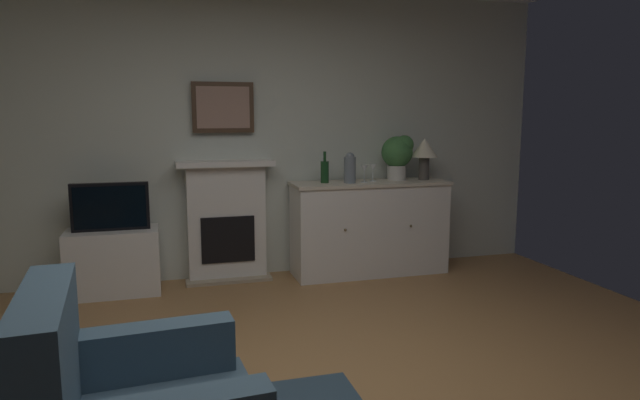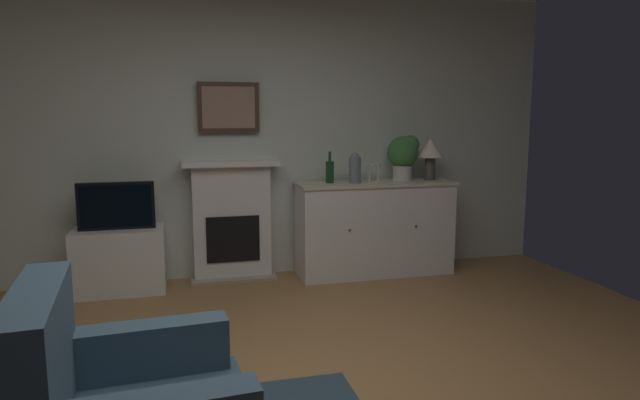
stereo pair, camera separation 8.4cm
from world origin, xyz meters
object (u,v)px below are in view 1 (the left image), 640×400
at_px(tv_cabinet, 114,262).
at_px(fireplace_unit, 227,221).
at_px(table_lamp, 424,151).
at_px(sideboard_cabinet, 369,228).
at_px(framed_picture, 223,107).
at_px(vase_decorative, 350,168).
at_px(wine_bottle, 325,171).
at_px(wine_glass_left, 364,169).
at_px(wine_glass_center, 373,168).
at_px(tv_set, 110,207).
at_px(potted_plant_small, 398,153).

bearing_deg(tv_cabinet, fireplace_unit, 9.45).
bearing_deg(table_lamp, sideboard_cabinet, -180.00).
bearing_deg(sideboard_cabinet, table_lamp, 0.00).
xyz_separation_m(framed_picture, vase_decorative, (1.11, -0.27, -0.55)).
xyz_separation_m(sideboard_cabinet, vase_decorative, (-0.22, -0.05, 0.58)).
xyz_separation_m(sideboard_cabinet, wine_bottle, (-0.44, 0.02, 0.55)).
relative_size(framed_picture, wine_bottle, 1.90).
bearing_deg(sideboard_cabinet, wine_bottle, 176.93).
bearing_deg(framed_picture, fireplace_unit, -90.00).
distance_m(framed_picture, vase_decorative, 1.27).
relative_size(wine_glass_left, vase_decorative, 0.59).
distance_m(wine_bottle, wine_glass_center, 0.48).
xyz_separation_m(wine_glass_left, tv_cabinet, (-2.23, 0.06, -0.73)).
distance_m(wine_glass_center, tv_set, 2.36).
bearing_deg(wine_bottle, potted_plant_small, 1.69).
relative_size(wine_glass_left, wine_glass_center, 1.00).
bearing_deg(potted_plant_small, tv_set, -178.82).
distance_m(sideboard_cabinet, potted_plant_small, 0.76).
bearing_deg(fireplace_unit, wine_glass_center, -6.44).
distance_m(framed_picture, table_lamp, 1.94).
bearing_deg(table_lamp, potted_plant_small, 169.86).
bearing_deg(wine_bottle, tv_set, -179.03).
xyz_separation_m(fireplace_unit, sideboard_cabinet, (1.33, -0.18, -0.10)).
height_order(table_lamp, tv_cabinet, table_lamp).
bearing_deg(sideboard_cabinet, framed_picture, 170.50).
distance_m(framed_picture, potted_plant_small, 1.70).
xyz_separation_m(table_lamp, potted_plant_small, (-0.25, 0.05, -0.02)).
distance_m(wine_bottle, wine_glass_left, 0.37).
xyz_separation_m(wine_glass_center, vase_decorative, (-0.26, -0.07, 0.02)).
bearing_deg(table_lamp, fireplace_unit, 174.63).
relative_size(fireplace_unit, wine_glass_left, 6.67).
height_order(framed_picture, vase_decorative, framed_picture).
relative_size(wine_glass_center, potted_plant_small, 0.38).
bearing_deg(tv_cabinet, vase_decorative, -1.78).
bearing_deg(tv_cabinet, wine_glass_center, 0.20).
bearing_deg(framed_picture, table_lamp, -6.73).
xyz_separation_m(fireplace_unit, framed_picture, (-0.00, 0.05, 1.02)).
xyz_separation_m(table_lamp, tv_set, (-2.86, -0.01, -0.41)).
bearing_deg(wine_glass_center, tv_set, -179.24).
bearing_deg(vase_decorative, tv_set, 178.85).
xyz_separation_m(tv_set, potted_plant_small, (2.61, 0.05, 0.39)).
relative_size(framed_picture, wine_glass_left, 3.33).
height_order(sideboard_cabinet, wine_glass_left, wine_glass_left).
height_order(sideboard_cabinet, potted_plant_small, potted_plant_small).
distance_m(fireplace_unit, tv_cabinet, 1.03).
xyz_separation_m(fireplace_unit, vase_decorative, (1.11, -0.23, 0.48)).
distance_m(sideboard_cabinet, wine_bottle, 0.70).
distance_m(sideboard_cabinet, tv_set, 2.33).
xyz_separation_m(wine_glass_center, tv_cabinet, (-2.34, -0.01, -0.73)).
bearing_deg(tv_cabinet, wine_bottle, 0.26).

